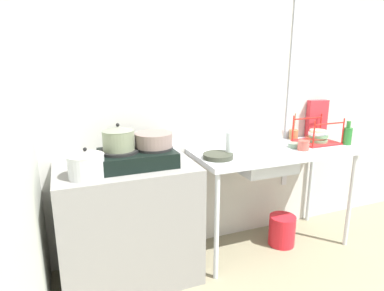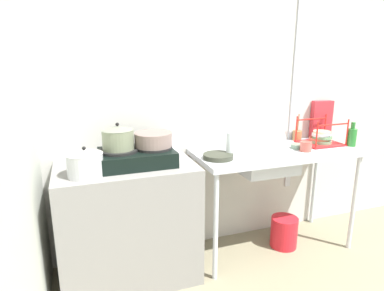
{
  "view_description": "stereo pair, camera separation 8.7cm",
  "coord_description": "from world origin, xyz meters",
  "px_view_note": "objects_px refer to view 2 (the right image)",
  "views": [
    {
      "loc": [
        -1.85,
        -0.67,
        1.58
      ],
      "look_at": [
        -0.99,
        1.5,
        0.97
      ],
      "focal_mm": 31.2,
      "sensor_mm": 36.0,
      "label": 1
    },
    {
      "loc": [
        -1.77,
        -0.71,
        1.58
      ],
      "look_at": [
        -0.99,
        1.5,
        0.97
      ],
      "focal_mm": 31.2,
      "sensor_mm": 36.0,
      "label": 2
    }
  ],
  "objects_px": {
    "dish_rack": "(321,138)",
    "cup_by_rack": "(306,146)",
    "pot_on_left_burner": "(118,138)",
    "bottle_by_rack": "(352,137)",
    "pot_on_right_burner": "(153,139)",
    "small_bowl_on_drainboard": "(297,146)",
    "stove": "(137,156)",
    "utensil_jar": "(297,135)",
    "bottle_by_sink": "(231,144)",
    "pot_beside_stove": "(85,163)",
    "percolator": "(172,149)",
    "bucket_on_floor": "(284,232)",
    "faucet": "(264,130)",
    "frying_pan": "(218,156)",
    "sink_basin": "(266,162)",
    "cereal_box": "(321,120)"
  },
  "relations": [
    {
      "from": "stove",
      "to": "percolator",
      "type": "bearing_deg",
      "value": 6.92
    },
    {
      "from": "bottle_by_sink",
      "to": "pot_on_left_burner",
      "type": "bearing_deg",
      "value": 177.57
    },
    {
      "from": "pot_on_right_burner",
      "to": "cup_by_rack",
      "type": "distance_m",
      "value": 1.21
    },
    {
      "from": "bottle_by_sink",
      "to": "stove",
      "type": "bearing_deg",
      "value": 177.16
    },
    {
      "from": "percolator",
      "to": "frying_pan",
      "type": "distance_m",
      "value": 0.35
    },
    {
      "from": "stove",
      "to": "sink_basin",
      "type": "bearing_deg",
      "value": -1.78
    },
    {
      "from": "pot_on_left_burner",
      "to": "frying_pan",
      "type": "height_order",
      "value": "pot_on_left_burner"
    },
    {
      "from": "pot_on_left_burner",
      "to": "pot_beside_stove",
      "type": "relative_size",
      "value": 0.95
    },
    {
      "from": "dish_rack",
      "to": "frying_pan",
      "type": "bearing_deg",
      "value": -174.21
    },
    {
      "from": "pot_on_right_burner",
      "to": "pot_beside_stove",
      "type": "relative_size",
      "value": 1.15
    },
    {
      "from": "percolator",
      "to": "cup_by_rack",
      "type": "distance_m",
      "value": 1.07
    },
    {
      "from": "bucket_on_floor",
      "to": "percolator",
      "type": "bearing_deg",
      "value": 176.16
    },
    {
      "from": "stove",
      "to": "dish_rack",
      "type": "height_order",
      "value": "dish_rack"
    },
    {
      "from": "small_bowl_on_drainboard",
      "to": "bottle_by_sink",
      "type": "height_order",
      "value": "bottle_by_sink"
    },
    {
      "from": "dish_rack",
      "to": "pot_beside_stove",
      "type": "bearing_deg",
      "value": -174.98
    },
    {
      "from": "small_bowl_on_drainboard",
      "to": "utensil_jar",
      "type": "relative_size",
      "value": 0.45
    },
    {
      "from": "faucet",
      "to": "cup_by_rack",
      "type": "xyz_separation_m",
      "value": [
        0.27,
        -0.2,
        -0.11
      ]
    },
    {
      "from": "cup_by_rack",
      "to": "bottle_by_sink",
      "type": "bearing_deg",
      "value": 173.18
    },
    {
      "from": "percolator",
      "to": "cup_by_rack",
      "type": "height_order",
      "value": "percolator"
    },
    {
      "from": "dish_rack",
      "to": "percolator",
      "type": "bearing_deg",
      "value": -179.56
    },
    {
      "from": "pot_beside_stove",
      "to": "percolator",
      "type": "distance_m",
      "value": 0.62
    },
    {
      "from": "pot_beside_stove",
      "to": "dish_rack",
      "type": "xyz_separation_m",
      "value": [
        1.93,
        0.17,
        -0.04
      ]
    },
    {
      "from": "pot_on_left_burner",
      "to": "dish_rack",
      "type": "distance_m",
      "value": 1.71
    },
    {
      "from": "bottle_by_sink",
      "to": "cup_by_rack",
      "type": "bearing_deg",
      "value": -6.82
    },
    {
      "from": "sink_basin",
      "to": "bottle_by_rack",
      "type": "height_order",
      "value": "bottle_by_rack"
    },
    {
      "from": "percolator",
      "to": "frying_pan",
      "type": "relative_size",
      "value": 0.74
    },
    {
      "from": "dish_rack",
      "to": "cup_by_rack",
      "type": "bearing_deg",
      "value": -150.63
    },
    {
      "from": "dish_rack",
      "to": "cup_by_rack",
      "type": "distance_m",
      "value": 0.31
    },
    {
      "from": "faucet",
      "to": "cup_by_rack",
      "type": "height_order",
      "value": "faucet"
    },
    {
      "from": "bottle_by_sink",
      "to": "bottle_by_rack",
      "type": "bearing_deg",
      "value": -3.29
    },
    {
      "from": "stove",
      "to": "sink_basin",
      "type": "distance_m",
      "value": 1.03
    },
    {
      "from": "pot_beside_stove",
      "to": "bottle_by_sink",
      "type": "bearing_deg",
      "value": 5.1
    },
    {
      "from": "dish_rack",
      "to": "bottle_by_rack",
      "type": "xyz_separation_m",
      "value": [
        0.2,
        -0.14,
        0.03
      ]
    },
    {
      "from": "cereal_box",
      "to": "pot_on_right_burner",
      "type": "bearing_deg",
      "value": -163.85
    },
    {
      "from": "utensil_jar",
      "to": "bucket_on_floor",
      "type": "bearing_deg",
      "value": -134.07
    },
    {
      "from": "percolator",
      "to": "small_bowl_on_drainboard",
      "type": "distance_m",
      "value": 1.05
    },
    {
      "from": "pot_beside_stove",
      "to": "sink_basin",
      "type": "height_order",
      "value": "pot_beside_stove"
    },
    {
      "from": "stove",
      "to": "pot_on_right_burner",
      "type": "relative_size",
      "value": 1.94
    },
    {
      "from": "pot_beside_stove",
      "to": "frying_pan",
      "type": "relative_size",
      "value": 1.0
    },
    {
      "from": "bucket_on_floor",
      "to": "faucet",
      "type": "bearing_deg",
      "value": 145.14
    },
    {
      "from": "frying_pan",
      "to": "percolator",
      "type": "bearing_deg",
      "value": 164.44
    },
    {
      "from": "pot_on_left_burner",
      "to": "bottle_by_rack",
      "type": "bearing_deg",
      "value": -2.92
    },
    {
      "from": "cup_by_rack",
      "to": "bucket_on_floor",
      "type": "xyz_separation_m",
      "value": [
        -0.09,
        0.08,
        -0.77
      ]
    },
    {
      "from": "stove",
      "to": "utensil_jar",
      "type": "xyz_separation_m",
      "value": [
        1.48,
        0.22,
        -0.01
      ]
    },
    {
      "from": "pot_on_right_burner",
      "to": "sink_basin",
      "type": "height_order",
      "value": "pot_on_right_burner"
    },
    {
      "from": "cup_by_rack",
      "to": "utensil_jar",
      "type": "distance_m",
      "value": 0.37
    },
    {
      "from": "cup_by_rack",
      "to": "small_bowl_on_drainboard",
      "type": "relative_size",
      "value": 0.82
    },
    {
      "from": "faucet",
      "to": "dish_rack",
      "type": "xyz_separation_m",
      "value": [
        0.53,
        -0.05,
        -0.1
      ]
    },
    {
      "from": "stove",
      "to": "faucet",
      "type": "distance_m",
      "value": 1.06
    },
    {
      "from": "frying_pan",
      "to": "bottle_by_sink",
      "type": "relative_size",
      "value": 1.04
    }
  ]
}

